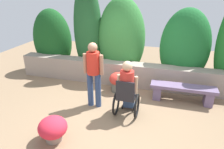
# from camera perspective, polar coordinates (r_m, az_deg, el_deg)

# --- Properties ---
(ground_plane) EXTENTS (12.44, 12.44, 0.00)m
(ground_plane) POSITION_cam_1_polar(r_m,az_deg,el_deg) (4.92, 0.24, -10.78)
(ground_plane) COLOR #866C51
(stone_retaining_wall) EXTENTS (6.89, 0.42, 0.69)m
(stone_retaining_wall) POSITION_cam_1_polar(r_m,az_deg,el_deg) (6.18, 4.35, 0.13)
(stone_retaining_wall) COLOR gray
(stone_retaining_wall) RESTS_ON ground
(hedge_backdrop) EXTENTS (6.73, 1.03, 2.96)m
(hedge_backdrop) POSITION_cam_1_polar(r_m,az_deg,el_deg) (6.46, 4.33, 9.36)
(hedge_backdrop) COLOR #174E1E
(hedge_backdrop) RESTS_ON ground
(stone_bench) EXTENTS (1.62, 0.37, 0.45)m
(stone_bench) POSITION_cam_1_polar(r_m,az_deg,el_deg) (5.56, 18.96, -4.36)
(stone_bench) COLOR slate
(stone_bench) RESTS_ON ground
(person_in_wheelchair) EXTENTS (0.53, 0.66, 1.33)m
(person_in_wheelchair) POSITION_cam_1_polar(r_m,az_deg,el_deg) (4.60, 4.19, -4.45)
(person_in_wheelchair) COLOR black
(person_in_wheelchair) RESTS_ON ground
(person_standing_companion) EXTENTS (0.49, 0.30, 1.61)m
(person_standing_companion) POSITION_cam_1_polar(r_m,az_deg,el_deg) (4.84, -5.15, 0.96)
(person_standing_companion) COLOR navy
(person_standing_companion) RESTS_ON ground
(flower_pot_purple_near) EXTENTS (0.49, 0.49, 0.56)m
(flower_pot_purple_near) POSITION_cam_1_polar(r_m,az_deg,el_deg) (5.78, 1.69, -1.83)
(flower_pot_purple_near) COLOR #5F6054
(flower_pot_purple_near) RESTS_ON ground
(flower_pot_terracotta_by_wall) EXTENTS (0.55, 0.55, 0.50)m
(flower_pot_terracotta_by_wall) POSITION_cam_1_polar(r_m,az_deg,el_deg) (4.19, -16.03, -14.18)
(flower_pot_terracotta_by_wall) COLOR gray
(flower_pot_terracotta_by_wall) RESTS_ON ground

